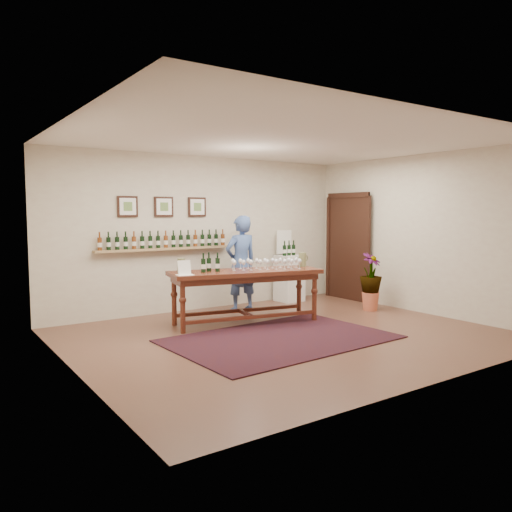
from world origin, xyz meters
TOP-DOWN VIEW (x-y plane):
  - ground at (0.00, 0.00)m, footprint 6.00×6.00m
  - room_shell at (2.11, 1.86)m, footprint 6.00×6.00m
  - rug at (-0.22, -0.13)m, footprint 3.15×2.18m
  - tasting_table at (-0.06, 1.00)m, footprint 2.53×1.26m
  - table_glasses at (0.32, 0.97)m, footprint 1.28×0.74m
  - table_bottles at (-0.63, 1.16)m, footprint 0.29×0.20m
  - pitcher_left at (-1.06, 1.28)m, footprint 0.18×0.18m
  - pitcher_right at (1.02, 0.90)m, footprint 0.18×0.18m
  - menu_card at (-1.14, 1.02)m, footprint 0.26×0.20m
  - display_pedestal at (1.77, 2.20)m, footprint 0.49×0.49m
  - pedestal_bottles at (1.75, 2.18)m, footprint 0.30×0.09m
  - info_sign at (1.77, 2.38)m, footprint 0.38×0.04m
  - potted_plant at (2.39, 0.60)m, footprint 0.59×0.59m
  - person at (0.44, 1.92)m, footprint 0.63×0.42m

SIDE VIEW (x-z plane):
  - ground at x=0.00m, z-range 0.00..0.00m
  - rug at x=-0.22m, z-range 0.00..0.02m
  - display_pedestal at x=1.77m, z-range 0.00..0.92m
  - potted_plant at x=2.39m, z-range 0.08..0.98m
  - tasting_table at x=-0.06m, z-range 0.30..1.16m
  - person at x=0.44m, z-range 0.00..1.73m
  - table_glasses at x=0.32m, z-range 0.86..1.03m
  - menu_card at x=-1.14m, z-range 0.86..1.08m
  - pitcher_left at x=-1.06m, z-range 0.86..1.08m
  - pitcher_right at x=1.02m, z-range 0.86..1.10m
  - table_bottles at x=-0.63m, z-range 0.86..1.15m
  - pedestal_bottles at x=1.75m, z-range 0.92..1.22m
  - room_shell at x=2.11m, z-range -1.88..4.12m
  - info_sign at x=1.77m, z-range 0.92..1.44m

